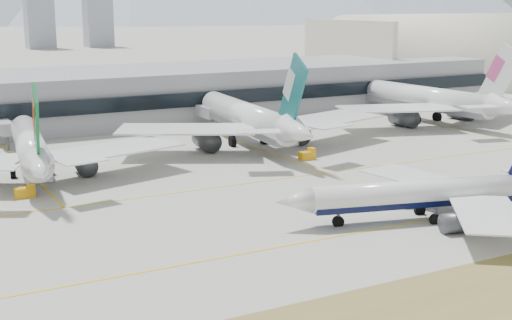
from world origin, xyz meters
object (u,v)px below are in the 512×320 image
terminal (72,99)px  hangar (434,87)px  widebody_eva (31,149)px  taxiing_airliner (433,194)px  widebody_cathay (250,120)px  widebody_china_air (431,100)px

terminal → hangar: size_ratio=3.08×
widebody_eva → taxiing_airliner: bearing=-131.7°
widebody_cathay → terminal: widebody_cathay is taller
widebody_cathay → taxiing_airliner: bearing=-175.9°
terminal → widebody_cathay: bearing=-60.0°
widebody_china_air → terminal: widebody_china_air is taller
widebody_china_air → hangar: 90.67m
widebody_china_air → taxiing_airliner: bearing=134.8°
widebody_eva → widebody_china_air: bearing=-75.9°
widebody_eva → hangar: 195.30m
widebody_cathay → widebody_china_air: size_ratio=1.00×
taxiing_airliner → widebody_china_air: widebody_china_air is taller
taxiing_airliner → hangar: bearing=-117.8°
widebody_cathay → widebody_china_air: (62.93, 6.10, -0.02)m
taxiing_airliner → widebody_cathay: (1.88, 67.35, 2.35)m
widebody_eva → widebody_cathay: widebody_cathay is taller
taxiing_airliner → terminal: (-28.31, 119.66, 3.29)m
taxiing_airliner → widebody_china_air: 97.98m
widebody_eva → hangar: size_ratio=0.67×
widebody_cathay → widebody_china_air: bearing=-78.8°
widebody_cathay → hangar: size_ratio=0.76×
widebody_eva → terminal: widebody_eva is taller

